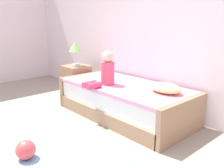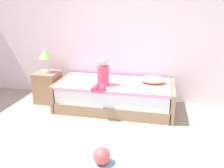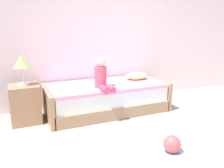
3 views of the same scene
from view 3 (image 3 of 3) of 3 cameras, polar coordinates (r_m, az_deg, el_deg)
The scene contains 8 objects.
wall_rear at distance 4.47m, azimuth -2.86°, elevation 13.86°, with size 7.20×0.10×2.90m, color white.
bed at distance 4.04m, azimuth -1.44°, elevation -3.42°, with size 2.11×1.00×0.50m.
nightstand at distance 3.79m, azimuth -20.99°, elevation -4.68°, with size 0.44×0.44×0.60m, color #997556.
table_lamp at distance 3.65m, azimuth -21.84°, elevation 4.87°, with size 0.24×0.24×0.45m.
child_figure at distance 3.66m, azimuth -2.64°, elevation 2.17°, with size 0.20×0.51×0.50m.
pillow at distance 4.34m, azimuth 6.23°, elevation 2.04°, with size 0.44×0.30×0.13m, color #F2E58C.
toy_ball at distance 2.87m, azimuth 14.87°, elevation -14.41°, with size 0.21×0.21×0.21m, color #E54C4C.
area_rug at distance 3.15m, azimuth 11.09°, elevation -13.59°, with size 1.60×1.10×0.01m, color #7AA8CC.
Camera 3 is at (-1.61, -1.57, 1.43)m, focal length 36.31 mm.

